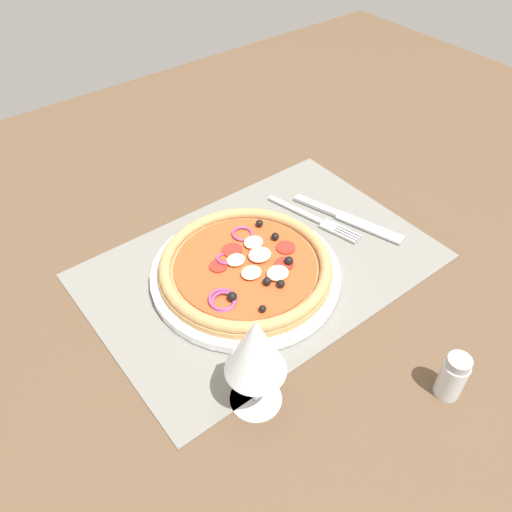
% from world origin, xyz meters
% --- Properties ---
extents(ground_plane, '(1.90, 1.40, 0.02)m').
position_xyz_m(ground_plane, '(0.00, 0.00, -0.01)').
color(ground_plane, brown).
extents(placemat, '(0.52, 0.35, 0.00)m').
position_xyz_m(placemat, '(0.00, 0.00, 0.00)').
color(placemat, slate).
rests_on(placemat, ground_plane).
extents(plate, '(0.28, 0.28, 0.01)m').
position_xyz_m(plate, '(0.04, 0.01, 0.01)').
color(plate, white).
rests_on(plate, placemat).
extents(pizza, '(0.26, 0.26, 0.03)m').
position_xyz_m(pizza, '(0.04, 0.01, 0.03)').
color(pizza, tan).
rests_on(pizza, plate).
extents(fork, '(0.06, 0.18, 0.00)m').
position_xyz_m(fork, '(-0.14, -0.02, 0.01)').
color(fork, silver).
rests_on(fork, placemat).
extents(knife, '(0.07, 0.20, 0.01)m').
position_xyz_m(knife, '(-0.18, 0.01, 0.01)').
color(knife, silver).
rests_on(knife, placemat).
extents(wine_glass, '(0.07, 0.07, 0.15)m').
position_xyz_m(wine_glass, '(0.15, 0.18, 0.10)').
color(wine_glass, silver).
rests_on(wine_glass, ground_plane).
extents(pepper_shaker, '(0.03, 0.03, 0.07)m').
position_xyz_m(pepper_shaker, '(-0.04, 0.31, 0.03)').
color(pepper_shaker, silver).
rests_on(pepper_shaker, ground_plane).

